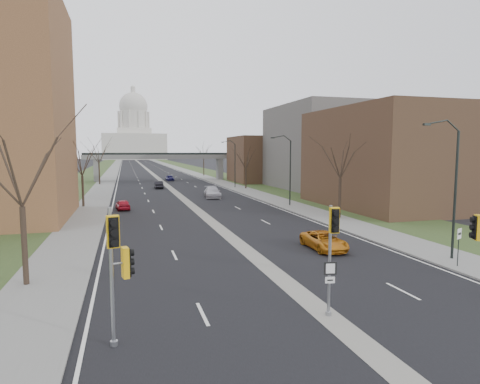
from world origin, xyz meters
name	(u,v)px	position (x,y,z in m)	size (l,w,h in m)	color
ground	(332,320)	(0.00, 0.00, 0.00)	(700.00, 700.00, 0.00)	black
road_surface	(146,168)	(0.00, 150.00, 0.01)	(20.00, 600.00, 0.01)	black
median_strip	(146,168)	(0.00, 150.00, 0.00)	(1.20, 600.00, 0.02)	gray
sidewalk_right	(176,168)	(12.00, 150.00, 0.06)	(4.00, 600.00, 0.12)	gray
sidewalk_left	(114,168)	(-12.00, 150.00, 0.06)	(4.00, 600.00, 0.12)	gray
grass_verge_right	(190,167)	(18.00, 150.00, 0.05)	(8.00, 600.00, 0.10)	#2A3F1D
grass_verge_left	(98,169)	(-18.00, 150.00, 0.05)	(8.00, 600.00, 0.10)	#2A3F1D
commercial_block_near	(395,158)	(24.00, 28.00, 6.00)	(16.00, 20.00, 12.00)	#4B3423
commercial_block_mid	(329,147)	(28.00, 52.00, 7.50)	(18.00, 22.00, 15.00)	#615E59
commercial_block_far	(265,159)	(22.00, 70.00, 5.00)	(14.00, 14.00, 10.00)	#4B3423
pedestrian_bridge	(161,160)	(0.00, 80.00, 4.84)	(34.00, 3.00, 6.45)	slate
capitol	(134,136)	(0.00, 320.00, 18.60)	(48.00, 42.00, 55.75)	silver
streetlight_near	(447,150)	(10.99, 6.00, 6.95)	(2.61, 0.20, 8.70)	black
streetlight_mid	(284,150)	(10.99, 32.00, 6.95)	(2.61, 0.20, 8.70)	black
streetlight_far	(231,150)	(10.99, 58.00, 6.95)	(2.61, 0.20, 8.70)	black
tree_left_a	(19,156)	(-13.00, 8.00, 6.64)	(7.20, 7.20, 9.40)	#382B21
tree_left_b	(82,156)	(-13.00, 38.00, 6.23)	(6.75, 6.75, 8.81)	#382B21
tree_left_c	(98,150)	(-13.00, 72.00, 7.04)	(7.65, 7.65, 9.99)	#382B21
tree_right_a	(341,153)	(13.00, 22.00, 6.64)	(7.20, 7.20, 9.40)	#382B21
tree_right_b	(246,157)	(13.00, 55.00, 5.82)	(6.30, 6.30, 8.22)	#382B21
tree_right_c	(204,150)	(13.00, 95.00, 7.04)	(7.65, 7.65, 9.99)	#382B21
signal_pole_left	(118,257)	(-8.32, 0.02, 3.26)	(0.83, 1.04, 4.98)	gray
signal_pole_median	(332,241)	(0.02, 0.15, 3.27)	(0.57, 0.78, 4.69)	gray
speed_limit_sign	(459,240)	(10.75, 4.49, 1.67)	(0.46, 0.21, 2.26)	black
car_left_near	(123,205)	(-8.34, 34.48, 0.62)	(1.46, 3.62, 1.23)	#A31223
car_left_far	(159,185)	(-2.10, 60.59, 0.69)	(1.45, 4.16, 1.37)	black
car_right_near	(324,241)	(5.34, 10.79, 0.62)	(2.05, 4.45, 1.24)	#C37114
car_right_mid	(212,192)	(4.35, 43.53, 0.79)	(2.21, 5.44, 1.58)	#B6B4BC
car_right_far	(170,178)	(2.00, 79.48, 0.65)	(1.53, 3.80, 1.30)	navy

